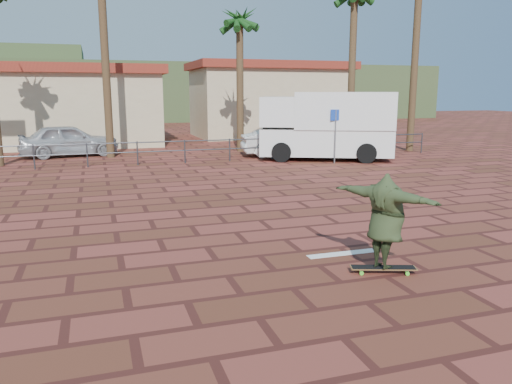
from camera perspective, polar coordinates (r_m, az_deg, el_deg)
ground at (r=10.45m, az=3.34°, el=-5.45°), size 120.00×120.00×0.00m
paint_stripe at (r=9.69m, az=9.83°, el=-6.95°), size 1.40×0.22×0.01m
guardrail at (r=21.75m, az=-8.15°, el=5.07°), size 24.06×0.06×1.00m
palm_center at (r=26.04m, az=-1.88°, el=18.72°), size 2.40×2.40×7.75m
building_west at (r=31.42m, az=-22.45°, el=9.16°), size 12.60×7.60×4.50m
building_east at (r=35.30m, az=1.43°, el=10.57°), size 10.60×6.60×5.00m
hill_front at (r=59.43m, az=-14.61°, el=10.98°), size 70.00×18.00×6.00m
longboard at (r=8.81m, az=14.33°, el=-8.42°), size 1.12×0.59×0.11m
skateboarder at (r=8.57m, az=14.60°, el=-3.22°), size 1.30×2.03×1.61m
campervan at (r=22.95m, az=8.11°, el=7.67°), size 6.31×4.57×3.02m
car_silver at (r=25.45m, az=-20.58°, el=5.56°), size 4.73×2.47×1.54m
car_white at (r=24.07m, az=3.45°, el=5.81°), size 4.42×2.11×1.40m
street_sign at (r=21.70m, az=9.08°, el=7.47°), size 0.47×0.09×2.29m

